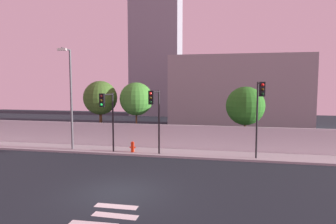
# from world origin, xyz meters

# --- Properties ---
(ground_plane) EXTENTS (80.00, 80.00, 0.00)m
(ground_plane) POSITION_xyz_m (0.00, 0.00, 0.00)
(ground_plane) COLOR black
(sidewalk) EXTENTS (36.00, 2.40, 0.15)m
(sidewalk) POSITION_xyz_m (0.00, 8.20, 0.07)
(sidewalk) COLOR #A7A7A7
(sidewalk) RESTS_ON ground
(perimeter_wall) EXTENTS (36.00, 0.18, 1.80)m
(perimeter_wall) POSITION_xyz_m (0.00, 9.49, 1.05)
(perimeter_wall) COLOR silver
(perimeter_wall) RESTS_ON sidewalk
(traffic_light_left) EXTENTS (0.45, 1.58, 4.44)m
(traffic_light_left) POSITION_xyz_m (0.03, 6.82, 3.41)
(traffic_light_left) COLOR black
(traffic_light_left) RESTS_ON sidewalk
(traffic_light_center) EXTENTS (0.42, 1.26, 5.00)m
(traffic_light_center) POSITION_xyz_m (6.80, 7.02, 3.78)
(traffic_light_center) COLOR black
(traffic_light_center) RESTS_ON sidewalk
(traffic_light_right) EXTENTS (0.38, 1.78, 4.25)m
(traffic_light_right) POSITION_xyz_m (-3.34, 6.69, 3.28)
(traffic_light_right) COLOR black
(traffic_light_right) RESTS_ON sidewalk
(street_lamp_curbside) EXTENTS (0.63, 1.70, 7.39)m
(street_lamp_curbside) POSITION_xyz_m (-6.57, 7.56, 4.44)
(street_lamp_curbside) COLOR #4C4C51
(street_lamp_curbside) RESTS_ON sidewalk
(fire_hydrant) EXTENTS (0.44, 0.26, 0.77)m
(fire_hydrant) POSITION_xyz_m (-1.84, 7.67, 0.56)
(fire_hydrant) COLOR red
(fire_hydrant) RESTS_ON sidewalk
(roadside_tree_leftmost) EXTENTS (2.85, 2.85, 5.29)m
(roadside_tree_leftmost) POSITION_xyz_m (-5.78, 11.09, 3.85)
(roadside_tree_leftmost) COLOR brown
(roadside_tree_leftmost) RESTS_ON ground
(roadside_tree_midleft) EXTENTS (2.73, 2.73, 5.16)m
(roadside_tree_midleft) POSITION_xyz_m (-2.62, 11.09, 3.79)
(roadside_tree_midleft) COLOR brown
(roadside_tree_midleft) RESTS_ON ground
(roadside_tree_midright) EXTENTS (2.97, 2.97, 4.84)m
(roadside_tree_midright) POSITION_xyz_m (6.12, 11.09, 3.35)
(roadside_tree_midright) COLOR brown
(roadside_tree_midright) RESTS_ON ground
(low_building_distant) EXTENTS (15.56, 6.00, 8.25)m
(low_building_distant) POSITION_xyz_m (5.85, 23.49, 4.13)
(low_building_distant) COLOR #A0A0A0
(low_building_distant) RESTS_ON ground
(tower_on_skyline) EXTENTS (7.79, 5.00, 31.38)m
(tower_on_skyline) POSITION_xyz_m (-6.93, 35.49, 15.69)
(tower_on_skyline) COLOR gray
(tower_on_skyline) RESTS_ON ground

